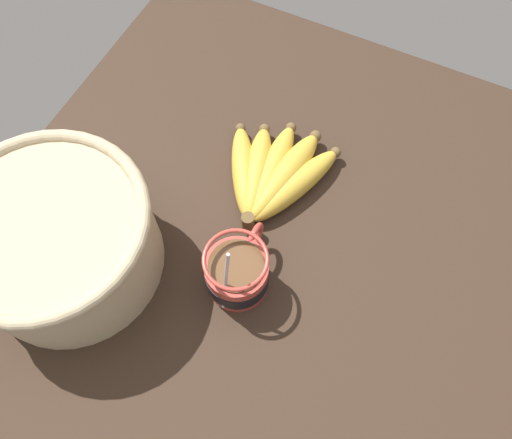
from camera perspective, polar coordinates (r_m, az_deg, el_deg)
The scene contains 4 objects.
table at distance 78.31cm, azimuth 3.10°, elevation -4.00°, with size 93.47×93.47×3.34cm.
coffee_mug at distance 71.18cm, azimuth -2.13°, elevation -6.13°, with size 12.91×9.18×14.86cm.
banana_bunch at distance 80.40cm, azimuth 1.88°, elevation 5.14°, with size 21.41×19.80×4.46cm.
woven_basket at distance 73.92cm, azimuth -21.70°, elevation -2.22°, with size 28.06×28.06×14.92cm.
Camera 1 is at (-28.19, -8.98, 74.17)cm, focal length 35.00 mm.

